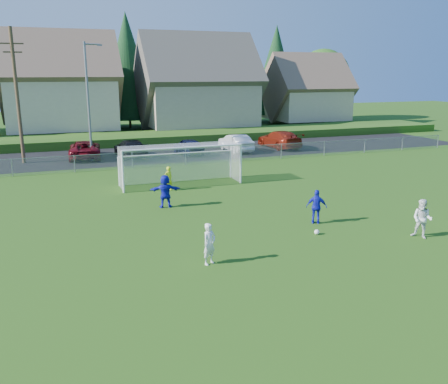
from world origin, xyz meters
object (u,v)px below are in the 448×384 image
Objects in this scene: car_d at (131,149)px; car_e at (189,146)px; player_white_b at (422,219)px; soccer_ball at (317,232)px; car_f at (236,143)px; soccer_goal at (180,158)px; car_g at (279,139)px; goalkeeper at (168,179)px; car_c at (85,149)px; player_white_a at (209,244)px; player_blue_a at (317,207)px; player_blue_b at (165,191)px.

car_d is 4.82m from car_e.
car_e is (-3.56, 23.33, -0.14)m from player_white_b.
soccer_ball is 0.13× the size of player_white_b.
car_d is 1.24× the size of car_e.
soccer_goal is (-7.83, -10.54, 0.88)m from car_f.
goalkeeper is at bearing 38.69° from car_g.
car_c is 1.02× the size of car_d.
soccer_goal reaches higher than car_d.
soccer_goal reaches higher than car_c.
car_d is 1.12× the size of car_f.
player_white_a is 23.66m from car_e.
soccer_ball is 10.69m from goalkeeper.
player_blue_a is 7.77m from player_blue_b.
car_g is (9.22, 22.21, 0.67)m from soccer_ball.
soccer_ball is 0.04× the size of car_c.
car_d is at bearing -2.32° from car_g.
player_blue_b is 1.19× the size of goalkeeper.
player_blue_a is at bearing 101.53° from car_d.
car_d is at bearing -43.80° from player_blue_a.
soccer_ball is 24.11m from car_c.
car_e is at bearing -56.97° from player_blue_a.
car_d reaches higher than soccer_ball.
player_blue_a is 20.78m from car_f.
goalkeeper is 0.28× the size of car_c.
player_white_b is 23.60m from car_e.
player_white_b reaches higher than car_f.
goalkeeper is 14.90m from car_f.
player_white_b is (9.26, -0.37, 0.06)m from player_white_a.
car_f is 0.83× the size of car_g.
car_f is (4.73, 21.77, 0.63)m from soccer_ball.
soccer_ball is 0.04× the size of car_d.
car_e reaches higher than soccer_ball.
player_white_b reaches higher than goalkeeper.
car_e is at bearing 173.45° from car_d.
player_blue_b reaches higher than soccer_ball.
soccer_ball is 21.49m from car_e.
car_d is 0.68× the size of soccer_goal.
player_white_b is 0.41× the size of car_e.
player_blue_a is 21.08m from car_d.
soccer_ball is 1.72m from player_blue_a.
player_white_b reaches higher than car_d.
goalkeeper is at bearing 50.55° from car_f.
soccer_goal is (-7.01, 13.09, 0.79)m from player_white_b.
player_blue_b reaches higher than car_e.
car_g is at bearing 135.53° from player_white_b.
player_blue_a is 0.35× the size of car_f.
soccer_goal is at bearing -36.74° from player_blue_a.
player_blue_b is at bearing 53.47° from goalkeeper.
soccer_ball is at bearing -12.36° from player_white_a.
car_f is (4.38, 0.29, 0.05)m from car_e.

